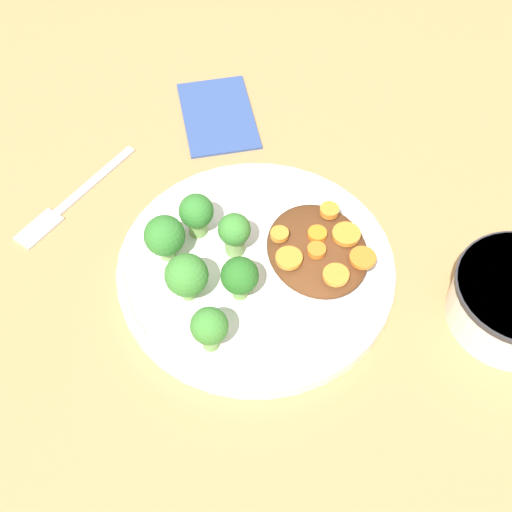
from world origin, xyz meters
name	(u,v)px	position (x,y,z in m)	size (l,w,h in m)	color
ground_plane	(256,273)	(0.00, 0.00, 0.00)	(4.00, 4.00, 0.00)	tan
plate	(256,268)	(0.00, 0.00, 0.01)	(0.28, 0.28, 0.02)	white
stew_mound	(317,250)	(0.01, 0.06, 0.03)	(0.12, 0.10, 0.03)	#5B3319
broccoli_floret_0	(187,276)	(0.02, -0.07, 0.05)	(0.04, 0.04, 0.06)	#759E51
broccoli_floret_1	(210,328)	(0.07, -0.06, 0.05)	(0.03, 0.03, 0.05)	#759E51
broccoli_floret_2	(240,277)	(0.03, -0.02, 0.04)	(0.04, 0.04, 0.05)	#759E51
broccoli_floret_3	(196,213)	(-0.06, -0.04, 0.04)	(0.03, 0.03, 0.05)	#759E51
broccoli_floret_4	(234,232)	(-0.02, -0.02, 0.04)	(0.03, 0.03, 0.05)	#7FA85B
broccoli_floret_5	(165,237)	(-0.04, -0.08, 0.05)	(0.04, 0.04, 0.05)	#7FA85B
carrot_slice_0	(316,231)	(0.00, 0.06, 0.04)	(0.02, 0.02, 0.01)	orange
carrot_slice_1	(289,258)	(0.02, 0.03, 0.04)	(0.03, 0.03, 0.00)	orange
carrot_slice_2	(336,275)	(0.05, 0.06, 0.04)	(0.02, 0.02, 0.00)	orange
carrot_slice_3	(329,210)	(-0.02, 0.08, 0.04)	(0.02, 0.02, 0.01)	orange
carrot_slice_4	(280,234)	(-0.01, 0.03, 0.04)	(0.02, 0.02, 0.01)	orange
carrot_slice_5	(346,234)	(0.01, 0.09, 0.04)	(0.03, 0.03, 0.01)	orange
carrot_slice_6	(317,250)	(0.02, 0.05, 0.04)	(0.02, 0.02, 0.01)	orange
carrot_slice_7	(363,258)	(0.04, 0.09, 0.04)	(0.03, 0.03, 0.00)	orange
fork	(67,203)	(-0.14, -0.17, 0.00)	(0.12, 0.15, 0.01)	#BEBEBE
napkin	(218,114)	(-0.23, 0.02, 0.00)	(0.13, 0.09, 0.01)	#334C8C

